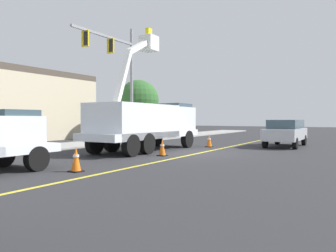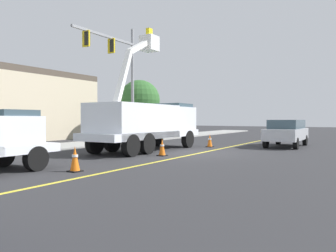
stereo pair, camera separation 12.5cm
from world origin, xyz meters
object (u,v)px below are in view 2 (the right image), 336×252
traffic_cone_trailing (210,141)px  traffic_cone_mid_front (75,159)px  utility_bucket_truck (147,121)px  passing_minivan (287,131)px  traffic_cone_mid_rear (162,148)px  traffic_signal_mast (119,65)px

traffic_cone_trailing → traffic_cone_mid_front: bearing=-177.9°
utility_bucket_truck → traffic_cone_mid_front: (-7.33, -2.43, -1.19)m
passing_minivan → traffic_cone_trailing: (-2.92, 3.93, -0.58)m
traffic_cone_mid_rear → traffic_signal_mast: bearing=55.2°
traffic_cone_trailing → traffic_signal_mast: traffic_signal_mast is taller
traffic_cone_trailing → traffic_signal_mast: size_ratio=0.10×
utility_bucket_truck → traffic_signal_mast: 6.81m
traffic_cone_mid_front → traffic_signal_mast: (10.28, 7.12, 5.15)m
traffic_cone_trailing → traffic_cone_mid_rear: bearing=-177.7°
traffic_cone_mid_front → utility_bucket_truck: bearing=18.3°
traffic_cone_mid_rear → traffic_signal_mast: 9.92m
passing_minivan → traffic_cone_trailing: bearing=126.6°
passing_minivan → traffic_cone_mid_front: bearing=165.9°
traffic_signal_mast → traffic_cone_trailing: bearing=-82.9°
traffic_cone_mid_front → traffic_cone_trailing: traffic_cone_mid_front is taller
passing_minivan → traffic_cone_mid_rear: (-8.57, 3.70, -0.58)m
passing_minivan → traffic_cone_mid_rear: 9.35m
passing_minivan → traffic_cone_trailing: passing_minivan is taller
traffic_signal_mast → passing_minivan: bearing=-70.6°
utility_bucket_truck → traffic_cone_mid_rear: 3.17m
traffic_signal_mast → traffic_cone_mid_front: bearing=-145.3°
traffic_cone_mid_front → traffic_cone_mid_rear: traffic_cone_mid_front is taller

